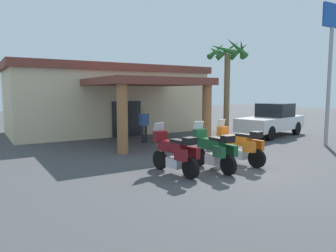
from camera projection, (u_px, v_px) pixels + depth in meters
name	position (u px, v px, depth m)	size (l,w,h in m)	color
ground_plane	(227.00, 167.00, 11.16)	(80.00, 80.00, 0.00)	#424244
motel_building	(109.00, 99.00, 20.90)	(12.69, 11.32, 4.31)	beige
motorcycle_maroon	(175.00, 153.00, 10.16)	(0.80, 2.21, 1.61)	black
motorcycle_green	(213.00, 150.00, 10.65)	(0.70, 2.21, 1.61)	black
motorcycle_orange	(239.00, 145.00, 11.54)	(0.88, 2.20, 1.61)	black
pedestrian	(144.00, 123.00, 16.35)	(0.47, 0.32, 1.79)	black
pickup_truck_white	(272.00, 120.00, 18.99)	(5.51, 3.13, 1.95)	black
palm_tree_near_portico	(228.00, 63.00, 19.10)	(2.61, 2.59, 5.89)	brown
roadside_sign	(331.00, 52.00, 15.16)	(1.40, 0.18, 6.81)	#99999E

